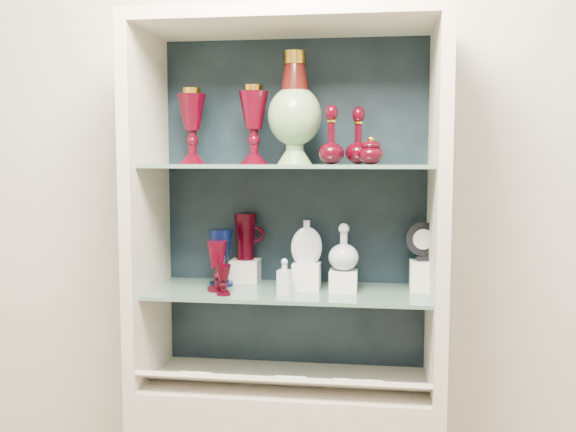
# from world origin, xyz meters

# --- Properties ---
(wall_back) EXTENTS (3.50, 0.02, 2.80)m
(wall_back) POSITION_xyz_m (0.00, 1.75, 1.40)
(wall_back) COLOR beige
(wall_back) RESTS_ON ground
(cabinet_back_panel) EXTENTS (0.98, 0.02, 1.15)m
(cabinet_back_panel) POSITION_xyz_m (0.00, 1.72, 1.32)
(cabinet_back_panel) COLOR black
(cabinet_back_panel) RESTS_ON cabinet_base
(cabinet_side_left) EXTENTS (0.04, 0.40, 1.15)m
(cabinet_side_left) POSITION_xyz_m (-0.48, 1.53, 1.32)
(cabinet_side_left) COLOR beige
(cabinet_side_left) RESTS_ON cabinet_base
(cabinet_side_right) EXTENTS (0.04, 0.40, 1.15)m
(cabinet_side_right) POSITION_xyz_m (0.48, 1.53, 1.32)
(cabinet_side_right) COLOR beige
(cabinet_side_right) RESTS_ON cabinet_base
(cabinet_top_cap) EXTENTS (1.00, 0.40, 0.04)m
(cabinet_top_cap) POSITION_xyz_m (0.00, 1.53, 1.92)
(cabinet_top_cap) COLOR beige
(cabinet_top_cap) RESTS_ON cabinet_side_left
(shelf_lower) EXTENTS (0.92, 0.34, 0.01)m
(shelf_lower) POSITION_xyz_m (0.00, 1.55, 1.04)
(shelf_lower) COLOR slate
(shelf_lower) RESTS_ON cabinet_side_left
(shelf_upper) EXTENTS (0.92, 0.34, 0.01)m
(shelf_upper) POSITION_xyz_m (0.00, 1.55, 1.46)
(shelf_upper) COLOR slate
(shelf_upper) RESTS_ON cabinet_side_left
(label_ledge) EXTENTS (0.92, 0.17, 0.09)m
(label_ledge) POSITION_xyz_m (0.00, 1.42, 0.78)
(label_ledge) COLOR beige
(label_ledge) RESTS_ON cabinet_base
(label_card_0) EXTENTS (0.10, 0.06, 0.03)m
(label_card_0) POSITION_xyz_m (0.03, 1.42, 0.80)
(label_card_0) COLOR white
(label_card_0) RESTS_ON label_ledge
(label_card_1) EXTENTS (0.10, 0.06, 0.03)m
(label_card_1) POSITION_xyz_m (-0.28, 1.42, 0.80)
(label_card_1) COLOR white
(label_card_1) RESTS_ON label_ledge
(label_card_2) EXTENTS (0.10, 0.06, 0.03)m
(label_card_2) POSITION_xyz_m (0.26, 1.42, 0.80)
(label_card_2) COLOR white
(label_card_2) RESTS_ON label_ledge
(label_card_3) EXTENTS (0.10, 0.06, 0.03)m
(label_card_3) POSITION_xyz_m (0.21, 1.42, 0.80)
(label_card_3) COLOR white
(label_card_3) RESTS_ON label_ledge
(pedestal_lamp_left) EXTENTS (0.13, 0.13, 0.26)m
(pedestal_lamp_left) POSITION_xyz_m (-0.34, 1.60, 1.60)
(pedestal_lamp_left) COLOR #42030F
(pedestal_lamp_left) RESTS_ON shelf_upper
(pedestal_lamp_right) EXTENTS (0.12, 0.12, 0.26)m
(pedestal_lamp_right) POSITION_xyz_m (-0.12, 1.56, 1.60)
(pedestal_lamp_right) COLOR #42030F
(pedestal_lamp_right) RESTS_ON shelf_upper
(enamel_urn) EXTENTS (0.22, 0.22, 0.36)m
(enamel_urn) POSITION_xyz_m (0.02, 1.53, 1.65)
(enamel_urn) COLOR #084D2A
(enamel_urn) RESTS_ON shelf_upper
(ruby_decanter_a) EXTENTS (0.09, 0.09, 0.21)m
(ruby_decanter_a) POSITION_xyz_m (0.14, 1.48, 1.57)
(ruby_decanter_a) COLOR #38000A
(ruby_decanter_a) RESTS_ON shelf_upper
(ruby_decanter_b) EXTENTS (0.09, 0.09, 0.19)m
(ruby_decanter_b) POSITION_xyz_m (0.23, 1.54, 1.57)
(ruby_decanter_b) COLOR #38000A
(ruby_decanter_b) RESTS_ON shelf_upper
(lidded_bowl) EXTENTS (0.09, 0.09, 0.09)m
(lidded_bowl) POSITION_xyz_m (0.27, 1.47, 1.51)
(lidded_bowl) COLOR #38000A
(lidded_bowl) RESTS_ON shelf_upper
(cobalt_goblet) EXTENTS (0.10, 0.10, 0.20)m
(cobalt_goblet) POSITION_xyz_m (-0.24, 1.59, 1.15)
(cobalt_goblet) COLOR #061040
(cobalt_goblet) RESTS_ON shelf_lower
(ruby_goblet_tall) EXTENTS (0.09, 0.09, 0.17)m
(ruby_goblet_tall) POSITION_xyz_m (-0.23, 1.51, 1.13)
(ruby_goblet_tall) COLOR #42030F
(ruby_goblet_tall) RESTS_ON shelf_lower
(ruby_goblet_small) EXTENTS (0.07, 0.07, 0.10)m
(ruby_goblet_small) POSITION_xyz_m (-0.20, 1.44, 1.10)
(ruby_goblet_small) COLOR #38000A
(ruby_goblet_small) RESTS_ON shelf_lower
(riser_ruby_pitcher) EXTENTS (0.10, 0.10, 0.08)m
(riser_ruby_pitcher) POSITION_xyz_m (-0.17, 1.67, 1.09)
(riser_ruby_pitcher) COLOR silver
(riser_ruby_pitcher) RESTS_ON shelf_lower
(ruby_pitcher) EXTENTS (0.13, 0.09, 0.16)m
(ruby_pitcher) POSITION_xyz_m (-0.17, 1.67, 1.21)
(ruby_pitcher) COLOR #42030F
(ruby_pitcher) RESTS_ON riser_ruby_pitcher
(clear_square_bottle) EXTENTS (0.05, 0.05, 0.12)m
(clear_square_bottle) POSITION_xyz_m (-0.00, 1.47, 1.11)
(clear_square_bottle) COLOR #A9B4C5
(clear_square_bottle) RESTS_ON shelf_lower
(riser_flat_flask) EXTENTS (0.09, 0.09, 0.09)m
(riser_flat_flask) POSITION_xyz_m (0.06, 1.56, 1.09)
(riser_flat_flask) COLOR silver
(riser_flat_flask) RESTS_ON shelf_lower
(flat_flask) EXTENTS (0.11, 0.07, 0.15)m
(flat_flask) POSITION_xyz_m (0.06, 1.56, 1.21)
(flat_flask) COLOR silver
(flat_flask) RESTS_ON riser_flat_flask
(riser_clear_round_decanter) EXTENTS (0.09, 0.09, 0.07)m
(riser_clear_round_decanter) POSITION_xyz_m (0.18, 1.55, 1.08)
(riser_clear_round_decanter) COLOR silver
(riser_clear_round_decanter) RESTS_ON shelf_lower
(clear_round_decanter) EXTENTS (0.12, 0.12, 0.15)m
(clear_round_decanter) POSITION_xyz_m (0.18, 1.55, 1.19)
(clear_round_decanter) COLOR #A9B4C5
(clear_round_decanter) RESTS_ON riser_clear_round_decanter
(riser_cameo_medallion) EXTENTS (0.08, 0.08, 0.10)m
(riser_cameo_medallion) POSITION_xyz_m (0.44, 1.60, 1.10)
(riser_cameo_medallion) COLOR silver
(riser_cameo_medallion) RESTS_ON shelf_lower
(cameo_medallion) EXTENTS (0.12, 0.06, 0.13)m
(cameo_medallion) POSITION_xyz_m (0.44, 1.60, 1.22)
(cameo_medallion) COLOR black
(cameo_medallion) RESTS_ON riser_cameo_medallion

